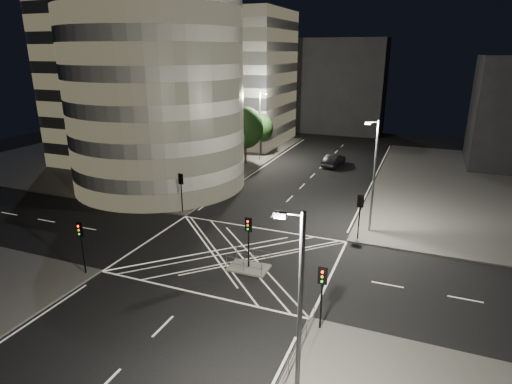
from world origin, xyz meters
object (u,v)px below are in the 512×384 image
at_px(street_lamp_right_near, 298,319).
at_px(sedan, 334,160).
at_px(traffic_signal_island, 248,233).
at_px(traffic_signal_nr, 322,286).
at_px(traffic_signal_fl, 181,186).
at_px(central_island, 249,268).
at_px(street_lamp_right_far, 374,173).
at_px(street_lamp_left_near, 200,149).
at_px(traffic_signal_nl, 81,238).
at_px(traffic_signal_fr, 360,209).
at_px(street_lamp_left_far, 260,124).

bearing_deg(street_lamp_right_near, sedan, 100.03).
relative_size(traffic_signal_island, sedan, 0.77).
bearing_deg(traffic_signal_nr, sedan, 100.97).
bearing_deg(traffic_signal_fl, central_island, -37.54).
relative_size(street_lamp_right_far, street_lamp_right_near, 1.00).
bearing_deg(traffic_signal_fl, street_lamp_right_near, -48.76).
height_order(traffic_signal_nr, street_lamp_left_near, street_lamp_left_near).
xyz_separation_m(central_island, traffic_signal_nl, (-10.80, -5.30, 2.84)).
bearing_deg(traffic_signal_nl, traffic_signal_fr, 37.69).
distance_m(traffic_signal_fr, street_lamp_left_near, 19.14).
bearing_deg(street_lamp_left_far, traffic_signal_fr, -51.83).
bearing_deg(traffic_signal_island, street_lamp_right_near, -59.25).
relative_size(street_lamp_left_near, street_lamp_right_near, 1.00).
bearing_deg(sedan, traffic_signal_fl, 75.17).
relative_size(street_lamp_left_far, street_lamp_right_near, 1.00).
xyz_separation_m(street_lamp_left_near, street_lamp_right_near, (18.87, -26.00, 0.00)).
distance_m(central_island, traffic_signal_nr, 9.08).
relative_size(central_island, sedan, 0.57).
distance_m(street_lamp_left_far, street_lamp_right_near, 47.88).
height_order(traffic_signal_nr, sedan, traffic_signal_nr).
bearing_deg(street_lamp_right_far, sedan, 109.94).
distance_m(traffic_signal_nl, traffic_signal_nr, 17.60).
xyz_separation_m(central_island, sedan, (-0.50, 32.38, 0.79)).
bearing_deg(street_lamp_left_far, street_lamp_right_near, -66.79).
height_order(central_island, street_lamp_left_far, street_lamp_left_far).
distance_m(traffic_signal_fl, traffic_signal_fr, 17.60).
relative_size(traffic_signal_fl, street_lamp_right_far, 0.40).
height_order(traffic_signal_fr, street_lamp_left_near, street_lamp_left_near).
bearing_deg(traffic_signal_nr, street_lamp_left_far, 116.36).
distance_m(street_lamp_left_near, sedan, 22.31).
relative_size(central_island, street_lamp_right_far, 0.30).
bearing_deg(sedan, street_lamp_right_near, 108.36).
xyz_separation_m(traffic_signal_nr, street_lamp_left_far, (-18.24, 36.80, 2.63)).
distance_m(traffic_signal_fl, street_lamp_left_near, 5.86).
distance_m(traffic_signal_fr, traffic_signal_island, 10.73).
bearing_deg(street_lamp_right_near, street_lamp_left_far, 113.21).
height_order(traffic_signal_nl, sedan, traffic_signal_nl).
bearing_deg(central_island, street_lamp_right_far, 54.70).
relative_size(traffic_signal_fl, traffic_signal_fr, 1.00).
distance_m(street_lamp_right_far, street_lamp_right_near, 23.00).
relative_size(central_island, traffic_signal_fl, 0.75).
relative_size(traffic_signal_fr, traffic_signal_island, 1.00).
xyz_separation_m(traffic_signal_fr, street_lamp_right_far, (0.64, 2.20, 2.63)).
bearing_deg(traffic_signal_nl, sedan, 74.71).
xyz_separation_m(traffic_signal_nl, street_lamp_left_far, (-0.64, 36.80, 2.63)).
bearing_deg(traffic_signal_fl, traffic_signal_island, -37.54).
relative_size(traffic_signal_nr, street_lamp_left_far, 0.40).
distance_m(traffic_signal_nl, street_lamp_right_far, 24.27).
relative_size(traffic_signal_fl, street_lamp_left_far, 0.40).
height_order(traffic_signal_nr, street_lamp_left_far, street_lamp_left_far).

